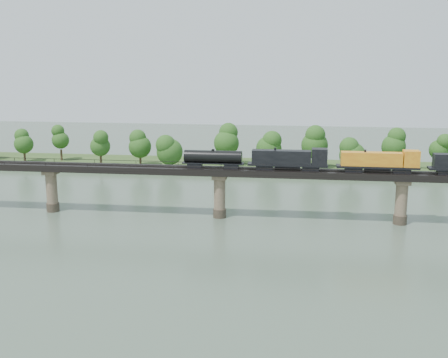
# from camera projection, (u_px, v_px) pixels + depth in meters

# --- Properties ---
(ground) EXTENTS (400.00, 400.00, 0.00)m
(ground) POSITION_uv_depth(u_px,v_px,m) (197.00, 265.00, 99.32)
(ground) COLOR #3C4D3E
(ground) RESTS_ON ground
(far_bank) EXTENTS (300.00, 24.00, 1.60)m
(far_bank) POSITION_uv_depth(u_px,v_px,m) (243.00, 167.00, 181.41)
(far_bank) COLOR #2C451B
(far_bank) RESTS_ON ground
(bridge) EXTENTS (236.00, 30.00, 11.50)m
(bridge) POSITION_uv_depth(u_px,v_px,m) (220.00, 194.00, 127.16)
(bridge) COLOR #473A2D
(bridge) RESTS_ON ground
(bridge_superstructure) EXTENTS (220.00, 4.90, 0.75)m
(bridge_superstructure) POSITION_uv_depth(u_px,v_px,m) (220.00, 167.00, 125.78)
(bridge_superstructure) COLOR black
(bridge_superstructure) RESTS_ON bridge
(far_treeline) EXTENTS (289.06, 17.54, 13.60)m
(far_treeline) POSITION_uv_depth(u_px,v_px,m) (216.00, 144.00, 176.35)
(far_treeline) COLOR #382619
(far_treeline) RESTS_ON far_bank
(freight_train) EXTENTS (71.02, 2.77, 4.89)m
(freight_train) POSITION_uv_depth(u_px,v_px,m) (348.00, 161.00, 121.80)
(freight_train) COLOR black
(freight_train) RESTS_ON bridge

